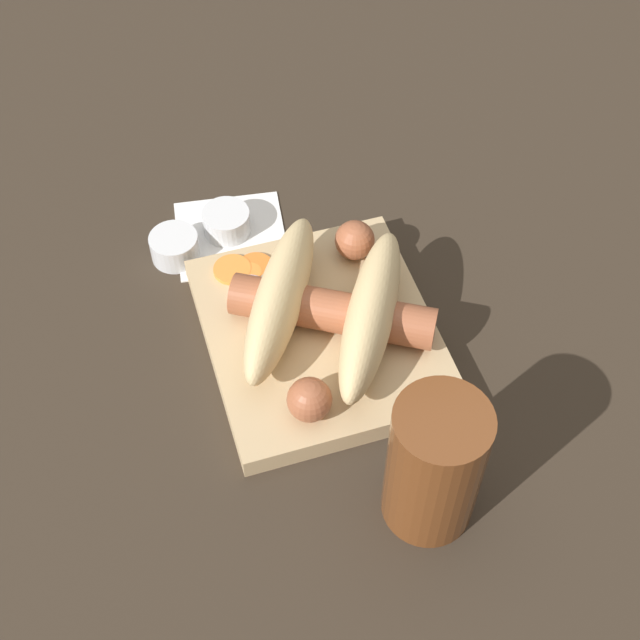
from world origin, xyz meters
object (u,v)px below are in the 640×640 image
object	(u,v)px
condiment_cup_far	(175,248)
sausage	(334,314)
bread_roll	(325,305)
food_tray	(320,334)
condiment_cup_near	(227,223)
drink_glass	(434,466)

from	to	relation	value
condiment_cup_far	sausage	bearing A→B (deg)	38.47
bread_roll	sausage	bearing A→B (deg)	73.03
food_tray	condiment_cup_near	xyz separation A→B (m)	(-0.15, -0.05, 0.00)
bread_roll	condiment_cup_far	distance (m)	0.18
condiment_cup_far	food_tray	bearing A→B (deg)	36.29
bread_roll	sausage	distance (m)	0.01
food_tray	condiment_cup_far	bearing A→B (deg)	-143.71
condiment_cup_near	condiment_cup_far	distance (m)	0.06
bread_roll	condiment_cup_far	xyz separation A→B (m)	(-0.14, -0.10, -0.04)
food_tray	sausage	xyz separation A→B (m)	(0.00, 0.01, 0.03)
bread_roll	condiment_cup_far	size ratio (longest dim) A/B	4.67
food_tray	condiment_cup_far	xyz separation A→B (m)	(-0.13, -0.10, 0.00)
bread_roll	drink_glass	distance (m)	0.17
condiment_cup_near	condiment_cup_far	world-z (taller)	same
condiment_cup_near	food_tray	bearing A→B (deg)	16.88
condiment_cup_near	drink_glass	distance (m)	0.34
food_tray	drink_glass	xyz separation A→B (m)	(0.17, 0.03, 0.05)
food_tray	condiment_cup_far	world-z (taller)	condiment_cup_far
food_tray	condiment_cup_far	size ratio (longest dim) A/B	4.78
sausage	drink_glass	size ratio (longest dim) A/B	1.47
sausage	condiment_cup_near	world-z (taller)	sausage
sausage	condiment_cup_far	size ratio (longest dim) A/B	4.10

